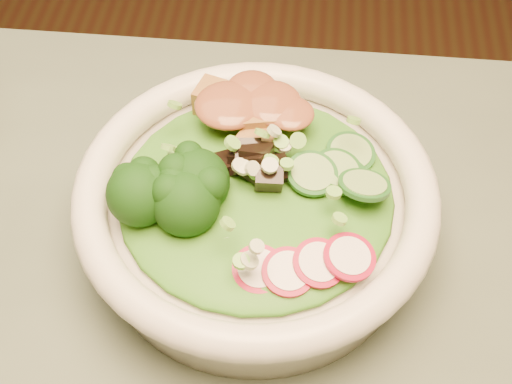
# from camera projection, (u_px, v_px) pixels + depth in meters

# --- Properties ---
(salad_bowl) EXTENTS (0.25, 0.25, 0.07)m
(salad_bowl) POSITION_uv_depth(u_px,v_px,m) (256.00, 209.00, 0.49)
(salad_bowl) COLOR silver
(salad_bowl) RESTS_ON dining_table
(lettuce_bed) EXTENTS (0.19, 0.19, 0.02)m
(lettuce_bed) POSITION_uv_depth(u_px,v_px,m) (256.00, 191.00, 0.48)
(lettuce_bed) COLOR #316816
(lettuce_bed) RESTS_ON salad_bowl
(broccoli_florets) EXTENTS (0.08, 0.07, 0.04)m
(broccoli_florets) POSITION_uv_depth(u_px,v_px,m) (169.00, 190.00, 0.46)
(broccoli_florets) COLOR black
(broccoli_florets) RESTS_ON salad_bowl
(radish_slices) EXTENTS (0.10, 0.05, 0.02)m
(radish_slices) POSITION_uv_depth(u_px,v_px,m) (274.00, 264.00, 0.44)
(radish_slices) COLOR maroon
(radish_slices) RESTS_ON salad_bowl
(cucumber_slices) EXTENTS (0.07, 0.07, 0.03)m
(cucumber_slices) POSITION_uv_depth(u_px,v_px,m) (345.00, 173.00, 0.47)
(cucumber_slices) COLOR #93B766
(cucumber_slices) RESTS_ON salad_bowl
(mushroom_heap) EXTENTS (0.07, 0.07, 0.04)m
(mushroom_heap) POSITION_uv_depth(u_px,v_px,m) (254.00, 167.00, 0.47)
(mushroom_heap) COLOR black
(mushroom_heap) RESTS_ON salad_bowl
(tofu_cubes) EXTENTS (0.09, 0.06, 0.03)m
(tofu_cubes) POSITION_uv_depth(u_px,v_px,m) (247.00, 118.00, 0.50)
(tofu_cubes) COLOR olive
(tofu_cubes) RESTS_ON salad_bowl
(peanut_sauce) EXTENTS (0.06, 0.05, 0.01)m
(peanut_sauce) POSITION_uv_depth(u_px,v_px,m) (247.00, 106.00, 0.49)
(peanut_sauce) COLOR brown
(peanut_sauce) RESTS_ON tofu_cubes
(scallion_garnish) EXTENTS (0.18, 0.18, 0.02)m
(scallion_garnish) POSITION_uv_depth(u_px,v_px,m) (256.00, 171.00, 0.46)
(scallion_garnish) COLOR #71B941
(scallion_garnish) RESTS_ON salad_bowl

